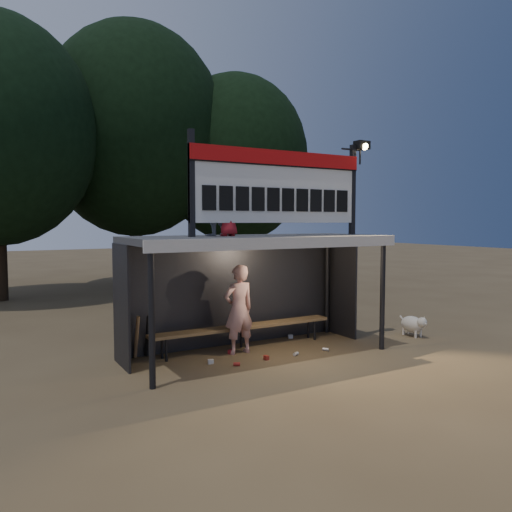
# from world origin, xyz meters

# --- Properties ---
(ground) EXTENTS (80.00, 80.00, 0.00)m
(ground) POSITION_xyz_m (0.00, 0.00, 0.00)
(ground) COLOR brown
(ground) RESTS_ON ground
(player) EXTENTS (0.66, 0.46, 1.75)m
(player) POSITION_xyz_m (-0.26, 0.28, 0.88)
(player) COLOR white
(player) RESTS_ON ground
(child_a) EXTENTS (0.62, 0.54, 1.10)m
(child_a) POSITION_xyz_m (-0.84, 0.22, 2.87)
(child_a) COLOR gray
(child_a) RESTS_ON dugout_shelter
(child_b) EXTENTS (0.45, 0.30, 0.89)m
(child_b) POSITION_xyz_m (-0.59, 0.07, 2.77)
(child_b) COLOR #A71921
(child_b) RESTS_ON dugout_shelter
(dugout_shelter) EXTENTS (5.10, 2.08, 2.32)m
(dugout_shelter) POSITION_xyz_m (0.00, 0.24, 1.85)
(dugout_shelter) COLOR #3C3C3E
(dugout_shelter) RESTS_ON ground
(scoreboard_assembly) EXTENTS (4.10, 0.27, 1.99)m
(scoreboard_assembly) POSITION_xyz_m (0.56, -0.01, 3.32)
(scoreboard_assembly) COLOR black
(scoreboard_assembly) RESTS_ON dugout_shelter
(bench) EXTENTS (4.00, 0.35, 0.48)m
(bench) POSITION_xyz_m (0.00, 0.55, 0.43)
(bench) COLOR olive
(bench) RESTS_ON ground
(tree_mid) EXTENTS (7.22, 7.22, 10.36)m
(tree_mid) POSITION_xyz_m (1.00, 11.50, 6.17)
(tree_mid) COLOR #321F16
(tree_mid) RESTS_ON ground
(tree_right) EXTENTS (6.08, 6.08, 8.72)m
(tree_right) POSITION_xyz_m (5.00, 10.50, 5.19)
(tree_right) COLOR black
(tree_right) RESTS_ON ground
(dog) EXTENTS (0.36, 0.81, 0.49)m
(dog) POSITION_xyz_m (3.85, -0.40, 0.28)
(dog) COLOR beige
(dog) RESTS_ON ground
(bats) EXTENTS (0.48, 0.33, 0.84)m
(bats) POSITION_xyz_m (-2.14, 0.82, 0.43)
(bats) COLOR #9F754A
(bats) RESTS_ON ground
(litter) EXTENTS (2.49, 1.40, 0.08)m
(litter) POSITION_xyz_m (0.14, -0.09, 0.04)
(litter) COLOR #AC1D22
(litter) RESTS_ON ground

